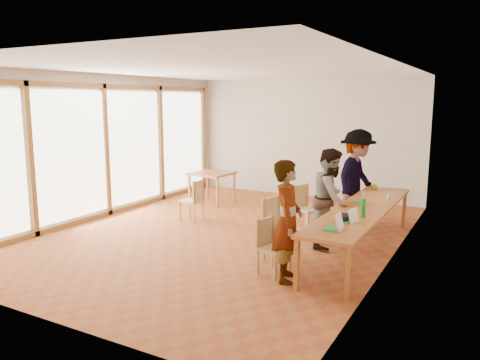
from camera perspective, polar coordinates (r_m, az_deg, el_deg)
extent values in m
plane|color=#9A5325|center=(8.82, -1.73, -6.49)|extent=(8.00, 8.00, 0.00)
cube|color=beige|center=(12.12, 7.93, 5.08)|extent=(6.00, 0.10, 3.00)
cube|color=beige|center=(5.51, -23.49, -1.15)|extent=(6.00, 0.10, 3.00)
cube|color=beige|center=(7.46, 18.46, 1.82)|extent=(0.10, 8.00, 3.00)
cube|color=white|center=(10.34, -16.09, 4.01)|extent=(0.10, 8.00, 3.00)
cube|color=white|center=(8.48, -1.84, 13.49)|extent=(6.00, 8.00, 0.04)
cube|color=#C0722A|center=(7.79, 14.66, -3.48)|extent=(0.80, 4.00, 0.05)
cube|color=#C0722A|center=(6.21, 6.89, -10.22)|extent=(0.06, 0.06, 0.70)
cube|color=#C0722A|center=(9.79, 15.46, -3.09)|extent=(0.06, 0.06, 0.70)
cube|color=#C0722A|center=(6.01, 13.02, -11.10)|extent=(0.06, 0.06, 0.70)
cube|color=#C0722A|center=(9.66, 19.38, -3.46)|extent=(0.06, 0.06, 0.70)
cube|color=#C0722A|center=(11.23, -3.44, 0.81)|extent=(0.90, 0.90, 0.05)
cube|color=#C0722A|center=(11.19, -6.18, -1.21)|extent=(0.05, 0.05, 0.70)
cube|color=#C0722A|center=(11.83, -4.01, -0.58)|extent=(0.05, 0.05, 0.70)
cube|color=#C0722A|center=(10.77, -2.77, -1.59)|extent=(0.05, 0.05, 0.70)
cube|color=#C0722A|center=(11.43, -0.72, -0.92)|extent=(0.05, 0.05, 0.70)
cube|color=tan|center=(6.72, 4.13, -8.31)|extent=(0.46, 0.46, 0.04)
cube|color=tan|center=(6.76, 3.04, -6.29)|extent=(0.13, 0.37, 0.39)
cube|color=tan|center=(7.29, 5.07, -6.17)|extent=(0.53, 0.53, 0.04)
cube|color=tan|center=(7.34, 3.75, -3.94)|extent=(0.12, 0.46, 0.48)
cube|color=tan|center=(8.96, 8.21, -3.56)|extent=(0.53, 0.53, 0.04)
cube|color=tan|center=(9.03, 7.38, -1.92)|extent=(0.18, 0.39, 0.43)
cube|color=tan|center=(9.98, 14.12, -1.98)|extent=(0.51, 0.51, 0.05)
cube|color=tan|center=(9.97, 12.97, -0.35)|extent=(0.08, 0.48, 0.50)
cube|color=tan|center=(9.69, -5.97, -2.55)|extent=(0.41, 0.41, 0.04)
cube|color=tan|center=(9.55, -5.09, -1.32)|extent=(0.05, 0.40, 0.42)
imported|color=gray|center=(6.41, 5.81, -5.00)|extent=(0.58, 0.71, 1.68)
imported|color=gray|center=(7.99, 11.04, -2.18)|extent=(0.68, 0.85, 1.68)
imported|color=gray|center=(9.38, 14.06, 0.19)|extent=(0.88, 1.33, 1.91)
cube|color=green|center=(6.42, 11.15, -5.80)|extent=(0.21, 0.28, 0.03)
cube|color=white|center=(6.37, 12.02, -5.03)|extent=(0.09, 0.25, 0.23)
cube|color=green|center=(6.84, 12.98, -4.90)|extent=(0.22, 0.28, 0.03)
cube|color=white|center=(6.78, 13.67, -4.28)|extent=(0.12, 0.24, 0.21)
cube|color=green|center=(8.14, 14.29, -2.63)|extent=(0.21, 0.26, 0.02)
cube|color=white|center=(8.13, 14.86, -2.10)|extent=(0.12, 0.21, 0.18)
imported|color=gold|center=(9.45, 16.00, -0.79)|extent=(0.15, 0.15, 0.10)
cylinder|color=#16741E|center=(7.13, 14.82, -3.34)|extent=(0.07, 0.07, 0.28)
cylinder|color=silver|center=(8.61, 17.69, -1.90)|extent=(0.07, 0.07, 0.09)
cylinder|color=white|center=(9.52, 16.45, -0.85)|extent=(0.08, 0.08, 0.06)
cube|color=#C33372|center=(8.65, 14.95, -1.97)|extent=(0.05, 0.10, 0.01)
cube|color=black|center=(6.88, 12.53, -4.52)|extent=(0.16, 0.26, 0.09)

